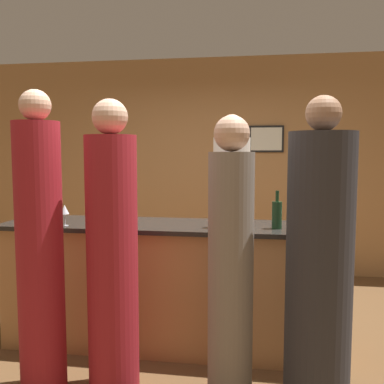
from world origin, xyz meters
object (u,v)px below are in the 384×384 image
(bartender, at_px, (231,222))
(guest_2, at_px, (319,270))
(wine_bottle_1, at_px, (217,214))
(guest_3, at_px, (231,268))
(wine_bottle_0, at_px, (277,214))
(guest_1, at_px, (40,252))
(guest_0, at_px, (112,257))

(bartender, distance_m, guest_2, 1.69)
(bartender, xyz_separation_m, guest_2, (0.62, -1.57, -0.02))
(wine_bottle_1, bearing_deg, guest_2, -43.41)
(wine_bottle_1, bearing_deg, guest_3, -76.02)
(bartender, bearing_deg, wine_bottle_0, 113.98)
(guest_3, relative_size, wine_bottle_0, 6.28)
(bartender, xyz_separation_m, guest_3, (0.10, -1.52, -0.04))
(bartender, height_order, guest_1, guest_1)
(bartender, relative_size, guest_2, 1.02)
(bartender, height_order, guest_3, bartender)
(guest_1, distance_m, guest_3, 1.24)
(guest_2, distance_m, wine_bottle_0, 0.74)
(guest_2, bearing_deg, wine_bottle_1, 136.59)
(guest_2, distance_m, wine_bottle_1, 0.96)
(guest_0, xyz_separation_m, guest_3, (0.77, 0.00, -0.04))
(bartender, distance_m, guest_1, 1.96)
(guest_1, bearing_deg, wine_bottle_0, 24.26)
(bartender, distance_m, wine_bottle_1, 0.95)
(bartender, xyz_separation_m, wine_bottle_0, (0.40, -0.90, 0.21))
(bartender, relative_size, wine_bottle_1, 7.18)
(bartender, height_order, guest_2, bartender)
(bartender, xyz_separation_m, guest_0, (-0.67, -1.52, -0.00))
(bartender, xyz_separation_m, guest_1, (-1.14, -1.59, 0.03))
(bartender, relative_size, guest_0, 1.01)
(wine_bottle_0, xyz_separation_m, wine_bottle_1, (-0.45, -0.03, -0.01))
(guest_0, xyz_separation_m, wine_bottle_1, (0.62, 0.59, 0.21))
(guest_0, bearing_deg, guest_3, 0.25)
(guest_2, height_order, wine_bottle_1, guest_2)
(guest_0, height_order, wine_bottle_0, guest_0)
(guest_0, xyz_separation_m, guest_1, (-0.47, -0.07, 0.03))
(guest_1, xyz_separation_m, guest_3, (1.24, 0.08, -0.07))
(guest_1, bearing_deg, guest_3, 3.53)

